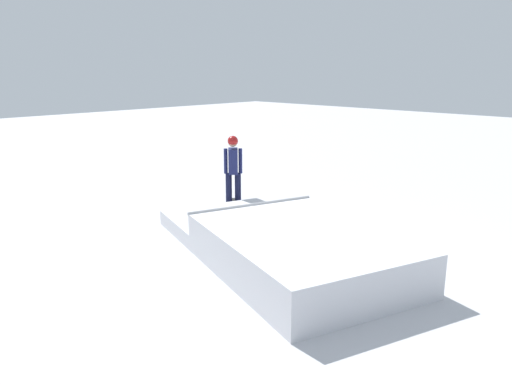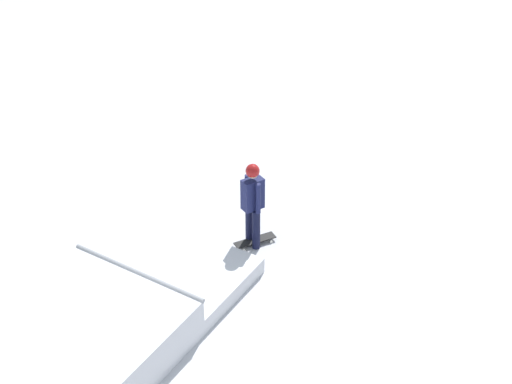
# 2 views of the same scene
# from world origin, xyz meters

# --- Properties ---
(ground_plane) EXTENTS (60.00, 60.00, 0.00)m
(ground_plane) POSITION_xyz_m (0.00, 0.00, 0.00)
(ground_plane) COLOR silver
(skate_ramp) EXTENTS (5.95, 4.18, 0.74)m
(skate_ramp) POSITION_xyz_m (-0.01, 0.21, 0.32)
(skate_ramp) COLOR silver
(skate_ramp) RESTS_ON ground
(skater) EXTENTS (0.43, 0.42, 1.73)m
(skater) POSITION_xyz_m (3.27, -1.63, 1.01)
(skater) COLOR black
(skater) RESTS_ON ground
(skateboard) EXTENTS (0.67, 0.74, 0.09)m
(skateboard) POSITION_xyz_m (3.30, -1.66, 0.08)
(skateboard) COLOR black
(skateboard) RESTS_ON ground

